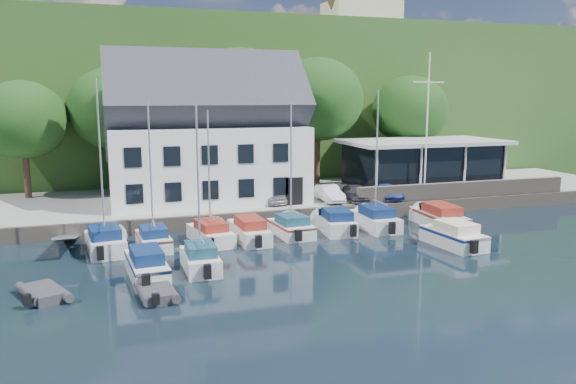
% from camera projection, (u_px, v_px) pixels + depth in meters
% --- Properties ---
extents(ground, '(180.00, 180.00, 0.00)m').
position_uv_depth(ground, '(398.00, 266.00, 29.09)').
color(ground, black).
rests_on(ground, ground).
extents(quay, '(60.00, 13.00, 1.00)m').
position_uv_depth(quay, '(292.00, 199.00, 45.41)').
color(quay, gray).
rests_on(quay, ground).
extents(quay_face, '(60.00, 0.30, 1.00)m').
position_uv_depth(quay_face, '(321.00, 215.00, 39.32)').
color(quay_face, '#6C6356').
rests_on(quay_face, ground).
extents(hillside, '(160.00, 75.00, 16.00)m').
position_uv_depth(hillside, '(200.00, 100.00, 85.84)').
color(hillside, '#274D1C').
rests_on(hillside, ground).
extents(field_patch, '(50.00, 30.00, 0.30)m').
position_uv_depth(field_patch, '(239.00, 51.00, 94.40)').
color(field_patch, '#586C36').
rests_on(field_patch, hillside).
extents(farmhouse, '(10.40, 7.00, 8.20)m').
position_uv_depth(farmhouse, '(361.00, 16.00, 81.12)').
color(farmhouse, beige).
rests_on(farmhouse, hillside).
extents(harbor_building, '(14.40, 8.20, 8.70)m').
position_uv_depth(harbor_building, '(207.00, 142.00, 41.52)').
color(harbor_building, white).
rests_on(harbor_building, quay).
extents(club_pavilion, '(13.20, 7.20, 4.10)m').
position_uv_depth(club_pavilion, '(422.00, 164.00, 46.92)').
color(club_pavilion, black).
rests_on(club_pavilion, quay).
extents(seawall, '(18.00, 0.50, 1.20)m').
position_uv_depth(seawall, '(465.00, 190.00, 43.16)').
color(seawall, '#6C6356').
rests_on(seawall, quay).
extents(gangway, '(1.20, 6.00, 1.40)m').
position_uv_depth(gangway, '(68.00, 248.00, 32.50)').
color(gangway, silver).
rests_on(gangway, ground).
extents(car_silver, '(2.08, 3.70, 1.19)m').
position_uv_depth(car_silver, '(269.00, 195.00, 40.76)').
color(car_silver, '#A9A9AD').
rests_on(car_silver, quay).
extents(car_white, '(1.41, 3.74, 1.22)m').
position_uv_depth(car_white, '(329.00, 193.00, 41.45)').
color(car_white, silver).
rests_on(car_white, quay).
extents(car_dgrey, '(2.17, 3.98, 1.09)m').
position_uv_depth(car_dgrey, '(356.00, 193.00, 41.90)').
color(car_dgrey, '#323338').
rests_on(car_dgrey, quay).
extents(car_blue, '(1.58, 3.61, 1.21)m').
position_uv_depth(car_blue, '(385.00, 191.00, 42.60)').
color(car_blue, navy).
rests_on(car_blue, quay).
extents(flagpole, '(2.61, 0.20, 10.89)m').
position_uv_depth(flagpole, '(427.00, 126.00, 42.24)').
color(flagpole, white).
rests_on(flagpole, quay).
extents(tree_0, '(6.51, 6.51, 8.89)m').
position_uv_depth(tree_0, '(24.00, 140.00, 42.33)').
color(tree_0, '#143610').
rests_on(tree_0, quay).
extents(tree_1, '(7.32, 7.32, 10.00)m').
position_uv_depth(tree_1, '(115.00, 130.00, 45.20)').
color(tree_1, '#143610').
rests_on(tree_1, quay).
extents(tree_2, '(8.61, 8.61, 11.76)m').
position_uv_depth(tree_2, '(240.00, 118.00, 47.92)').
color(tree_2, '#143610').
rests_on(tree_2, quay).
extents(tree_3, '(8.08, 8.08, 11.04)m').
position_uv_depth(tree_3, '(317.00, 121.00, 49.33)').
color(tree_3, '#143610').
rests_on(tree_3, quay).
extents(tree_4, '(7.00, 7.00, 9.57)m').
position_uv_depth(tree_4, '(409.00, 128.00, 52.14)').
color(tree_4, '#143610').
rests_on(tree_4, quay).
extents(boat_r1_0, '(2.71, 6.00, 9.29)m').
position_uv_depth(boat_r1_0, '(101.00, 171.00, 30.91)').
color(boat_r1_0, silver).
rests_on(boat_r1_0, ground).
extents(boat_r1_1, '(2.16, 5.17, 8.23)m').
position_uv_depth(boat_r1_1, '(151.00, 178.00, 31.76)').
color(boat_r1_1, silver).
rests_on(boat_r1_1, ground).
extents(boat_r1_2, '(2.86, 6.15, 8.48)m').
position_uv_depth(boat_r1_2, '(209.00, 173.00, 33.07)').
color(boat_r1_2, silver).
rests_on(boat_r1_2, ground).
extents(boat_r1_3, '(2.01, 6.69, 1.47)m').
position_uv_depth(boat_r1_3, '(249.00, 228.00, 34.24)').
color(boat_r1_3, silver).
rests_on(boat_r1_3, ground).
extents(boat_r1_4, '(2.55, 5.38, 8.50)m').
position_uv_depth(boat_r1_4, '(291.00, 169.00, 34.64)').
color(boat_r1_4, silver).
rests_on(boat_r1_4, ground).
extents(boat_r1_5, '(2.69, 5.97, 1.50)m').
position_uv_depth(boat_r1_5, '(336.00, 220.00, 36.35)').
color(boat_r1_5, silver).
rests_on(boat_r1_5, ground).
extents(boat_r1_6, '(2.15, 6.15, 9.44)m').
position_uv_depth(boat_r1_6, '(377.00, 158.00, 36.50)').
color(boat_r1_6, silver).
rests_on(boat_r1_6, ground).
extents(boat_r1_7, '(2.45, 7.31, 1.57)m').
position_uv_depth(boat_r1_7, '(439.00, 215.00, 37.78)').
color(boat_r1_7, silver).
rests_on(boat_r1_7, ground).
extents(boat_r2_0, '(2.24, 6.51, 1.52)m').
position_uv_depth(boat_r2_0, '(146.00, 262.00, 27.17)').
color(boat_r2_0, silver).
rests_on(boat_r2_0, ground).
extents(boat_r2_1, '(1.81, 5.30, 8.64)m').
position_uv_depth(boat_r2_1, '(198.00, 186.00, 27.73)').
color(boat_r2_1, silver).
rests_on(boat_r2_1, ground).
extents(boat_r2_4, '(2.62, 6.13, 1.51)m').
position_uv_depth(boat_r2_4, '(453.00, 234.00, 32.85)').
color(boat_r2_4, silver).
rests_on(boat_r2_4, ground).
extents(dinghy_0, '(2.66, 3.24, 0.65)m').
position_uv_depth(dinghy_0, '(44.00, 291.00, 24.44)').
color(dinghy_0, '#343438').
rests_on(dinghy_0, ground).
extents(dinghy_1, '(1.92, 2.87, 0.63)m').
position_uv_depth(dinghy_1, '(156.00, 291.00, 24.50)').
color(dinghy_1, '#343438').
rests_on(dinghy_1, ground).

